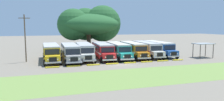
% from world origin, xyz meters
% --- Properties ---
extents(ground_plane, '(220.00, 220.00, 0.00)m').
position_xyz_m(ground_plane, '(0.00, 0.00, 0.00)').
color(ground_plane, slate).
extents(foreground_grass_strip, '(80.00, 8.92, 0.01)m').
position_xyz_m(foreground_grass_strip, '(0.00, -8.21, 0.00)').
color(foreground_grass_strip, olive).
rests_on(foreground_grass_strip, ground_plane).
extents(parked_bus_slot_0, '(2.84, 10.86, 2.82)m').
position_xyz_m(parked_bus_slot_0, '(-10.58, 6.84, 1.58)').
color(parked_bus_slot_0, yellow).
rests_on(parked_bus_slot_0, ground_plane).
extents(parked_bus_slot_1, '(2.81, 10.85, 2.82)m').
position_xyz_m(parked_bus_slot_1, '(-7.40, 6.03, 1.58)').
color(parked_bus_slot_1, '#9E9993').
rests_on(parked_bus_slot_1, ground_plane).
extents(parked_bus_slot_2, '(3.32, 10.94, 2.82)m').
position_xyz_m(parked_bus_slot_2, '(-4.71, 6.97, 1.58)').
color(parked_bus_slot_2, silver).
rests_on(parked_bus_slot_2, ground_plane).
extents(parked_bus_slot_3, '(3.27, 10.93, 2.82)m').
position_xyz_m(parked_bus_slot_3, '(-1.36, 6.65, 1.58)').
color(parked_bus_slot_3, red).
rests_on(parked_bus_slot_3, ground_plane).
extents(parked_bus_slot_4, '(3.19, 10.91, 2.82)m').
position_xyz_m(parked_bus_slot_4, '(1.55, 6.38, 1.58)').
color(parked_bus_slot_4, teal).
rests_on(parked_bus_slot_4, ground_plane).
extents(parked_bus_slot_5, '(3.27, 10.93, 2.82)m').
position_xyz_m(parked_bus_slot_5, '(4.74, 6.58, 1.58)').
color(parked_bus_slot_5, orange).
rests_on(parked_bus_slot_5, ground_plane).
extents(parked_bus_slot_6, '(3.20, 10.91, 2.82)m').
position_xyz_m(parked_bus_slot_6, '(7.76, 6.69, 1.58)').
color(parked_bus_slot_6, silver).
rests_on(parked_bus_slot_6, ground_plane).
extents(parked_bus_slot_7, '(3.01, 10.88, 2.82)m').
position_xyz_m(parked_bus_slot_7, '(10.59, 6.89, 1.58)').
color(parked_bus_slot_7, '#23519E').
rests_on(parked_bus_slot_7, ground_plane).
extents(curb_wheelstop_0, '(2.00, 0.36, 0.15)m').
position_xyz_m(curb_wheelstop_0, '(-10.63, 0.29, 0.07)').
color(curb_wheelstop_0, yellow).
rests_on(curb_wheelstop_0, ground_plane).
extents(curb_wheelstop_1, '(2.00, 0.36, 0.15)m').
position_xyz_m(curb_wheelstop_1, '(-7.59, 0.29, 0.07)').
color(curb_wheelstop_1, yellow).
rests_on(curb_wheelstop_1, ground_plane).
extents(curb_wheelstop_2, '(2.00, 0.36, 0.15)m').
position_xyz_m(curb_wheelstop_2, '(-4.56, 0.29, 0.07)').
color(curb_wheelstop_2, yellow).
rests_on(curb_wheelstop_2, ground_plane).
extents(curb_wheelstop_3, '(2.00, 0.36, 0.15)m').
position_xyz_m(curb_wheelstop_3, '(-1.52, 0.29, 0.07)').
color(curb_wheelstop_3, yellow).
rests_on(curb_wheelstop_3, ground_plane).
extents(curb_wheelstop_4, '(2.00, 0.36, 0.15)m').
position_xyz_m(curb_wheelstop_4, '(1.52, 0.29, 0.07)').
color(curb_wheelstop_4, yellow).
rests_on(curb_wheelstop_4, ground_plane).
extents(curb_wheelstop_5, '(2.00, 0.36, 0.15)m').
position_xyz_m(curb_wheelstop_5, '(4.56, 0.29, 0.07)').
color(curb_wheelstop_5, yellow).
rests_on(curb_wheelstop_5, ground_plane).
extents(curb_wheelstop_6, '(2.00, 0.36, 0.15)m').
position_xyz_m(curb_wheelstop_6, '(7.59, 0.29, 0.07)').
color(curb_wheelstop_6, yellow).
rests_on(curb_wheelstop_6, ground_plane).
extents(curb_wheelstop_7, '(2.00, 0.36, 0.15)m').
position_xyz_m(curb_wheelstop_7, '(10.63, 0.29, 0.07)').
color(curb_wheelstop_7, yellow).
rests_on(curb_wheelstop_7, ground_plane).
extents(broad_shade_tree, '(16.01, 15.19, 11.23)m').
position_xyz_m(broad_shade_tree, '(-0.81, 20.30, 6.49)').
color(broad_shade_tree, brown).
rests_on(broad_shade_tree, ground_plane).
extents(utility_pole, '(1.80, 0.20, 7.91)m').
position_xyz_m(utility_pole, '(-14.64, 6.86, 4.21)').
color(utility_pole, brown).
rests_on(utility_pole, ground_plane).
extents(waiting_shelter, '(3.60, 2.60, 2.72)m').
position_xyz_m(waiting_shelter, '(17.44, 1.97, 2.45)').
color(waiting_shelter, brown).
rests_on(waiting_shelter, ground_plane).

